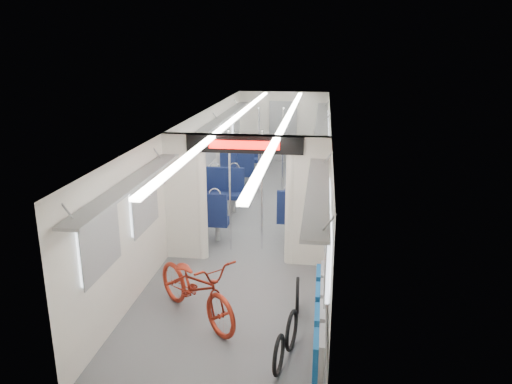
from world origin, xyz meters
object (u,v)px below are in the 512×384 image
Objects in this scene: seat_bay_near_right at (303,198)px; stanchion_far_left at (259,154)px; bicycle at (196,286)px; seat_bay_near_left at (215,200)px; stanchion_near_left at (230,192)px; bike_hoop_c at (297,297)px; bike_hoop_b at (292,332)px; flip_bench at (320,316)px; seat_bay_far_left at (243,161)px; seat_bay_far_right at (309,162)px; stanchion_far_right at (282,154)px; stanchion_near_right at (262,191)px; bike_hoop_a at (279,357)px.

stanchion_far_left reaches higher than seat_bay_near_right.
seat_bay_near_left is (-0.55, 3.81, 0.07)m from bicycle.
bike_hoop_c is at bearing -57.20° from stanchion_near_left.
bike_hoop_b is 0.23× the size of stanchion_near_left.
bicycle is 0.89× the size of flip_bench.
seat_bay_far_left is (-1.94, 8.17, 0.30)m from bike_hoop_b.
seat_bay_far_right is 2.06m from stanchion_far_right.
stanchion_far_right is (0.10, 3.30, 0.00)m from stanchion_near_right.
flip_bench is 5.07m from seat_bay_near_left.
seat_bay_near_left is at bearing -108.64° from stanchion_far_left.
seat_bay_near_right is at bearing -70.83° from stanchion_far_right.
flip_bench reaches higher than bike_hoop_c.
seat_bay_far_right is (0.05, 8.90, 0.30)m from bike_hoop_a.
bicycle is at bearing -91.34° from stanchion_far_left.
bicycle is 1.88m from flip_bench.
stanchion_far_left is (0.68, -1.75, 0.60)m from seat_bay_far_left.
stanchion_near_left reaches higher than bicycle.
seat_bay_far_right is at bearing 6.43° from seat_bay_far_left.
flip_bench is 1.16m from bike_hoop_c.
stanchion_far_left is at bearing 88.15° from stanchion_near_left.
stanchion_far_left is at bearing -68.57° from seat_bay_far_left.
bike_hoop_c is at bearing -88.60° from seat_bay_near_right.
bicycle reaches higher than bike_hoop_b.
seat_bay_far_left is at bearing 127.34° from stanchion_far_right.
bike_hoop_b is (1.39, -0.58, -0.25)m from bicycle.
seat_bay_near_left reaches higher than seat_bay_far_right.
stanchion_near_left is at bearing 122.80° from bike_hoop_c.
stanchion_far_left is at bearing -121.21° from seat_bay_far_right.
seat_bay_far_left is (-1.82, 8.69, 0.32)m from bike_hoop_a.
seat_bay_near_left is 1.76m from stanchion_near_right.
seat_bay_near_right is 2.12m from stanchion_far_left.
bicycle is at bearing 157.64° from flip_bench.
seat_bay_near_left is at bearing -90.00° from seat_bay_far_left.
stanchion_far_left reaches higher than bike_hoop_c.
seat_bay_near_right is at bearing 65.47° from stanchion_near_right.
bike_hoop_b is 6.61m from stanchion_far_left.
seat_bay_near_left is 4.40m from seat_bay_far_right.
stanchion_far_right reaches higher than bike_hoop_a.
flip_bench is at bearing -68.98° from bicycle.
seat_bay_far_left is (-1.96, 7.24, 0.30)m from bike_hoop_c.
bike_hoop_b is at bearing -84.06° from stanchion_far_right.
bike_hoop_a is 0.22× the size of stanchion_near_left.
seat_bay_near_left is 1.12× the size of seat_bay_far_right.
seat_bay_near_left is 0.96× the size of stanchion_far_left.
bike_hoop_a is 5.30m from seat_bay_near_right.
flip_bench is at bearing 39.97° from bike_hoop_a.
flip_bench is 4.19× the size of bike_hoop_a.
bike_hoop_b is 4.78m from seat_bay_near_right.
stanchion_far_left reaches higher than seat_bay_far_left.
seat_bay_far_right reaches higher than bicycle.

